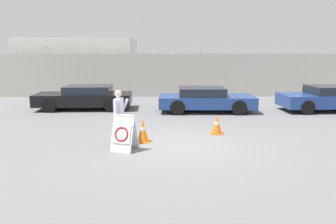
{
  "coord_description": "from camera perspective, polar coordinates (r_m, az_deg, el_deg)",
  "views": [
    {
      "loc": [
        -0.64,
        -10.05,
        3.0
      ],
      "look_at": [
        -0.45,
        0.81,
        0.93
      ],
      "focal_mm": 35.0,
      "sensor_mm": 36.0,
      "label": 1
    }
  ],
  "objects": [
    {
      "name": "parked_car_front_coupe",
      "position": [
        17.22,
        -14.28,
        2.51
      ],
      "size": [
        4.82,
        2.03,
        1.21
      ],
      "rotation": [
        0.0,
        0.0,
        3.17
      ],
      "color": "black",
      "rests_on": "ground_plane"
    },
    {
      "name": "perimeter_wall",
      "position": [
        21.27,
        0.71,
        6.45
      ],
      "size": [
        36.0,
        0.3,
        3.22
      ],
      "color": "#ADA8A0",
      "rests_on": "ground_plane"
    },
    {
      "name": "traffic_cone_near",
      "position": [
        10.8,
        -4.4,
        -3.23
      ],
      "size": [
        0.41,
        0.41,
        0.78
      ],
      "color": "orange",
      "rests_on": "ground_plane"
    },
    {
      "name": "building_block",
      "position": [
        26.7,
        -14.85,
        8.12
      ],
      "size": [
        8.22,
        6.15,
        3.84
      ],
      "color": "silver",
      "rests_on": "ground_plane"
    },
    {
      "name": "barricade_sign",
      "position": [
        9.92,
        -7.69,
        -3.63
      ],
      "size": [
        0.86,
        0.88,
        1.1
      ],
      "rotation": [
        0.0,
        0.0,
        -0.34
      ],
      "color": "white",
      "rests_on": "ground_plane"
    },
    {
      "name": "parked_car_far_side",
      "position": [
        18.03,
        26.02,
        2.17
      ],
      "size": [
        4.58,
        2.13,
        1.25
      ],
      "rotation": [
        0.0,
        0.0,
        3.19
      ],
      "color": "black",
      "rests_on": "ground_plane"
    },
    {
      "name": "parked_car_rear_sedan",
      "position": [
        16.13,
        6.51,
        2.22
      ],
      "size": [
        4.67,
        2.07,
        1.2
      ],
      "rotation": [
        0.0,
        0.0,
        -0.02
      ],
      "color": "black",
      "rests_on": "ground_plane"
    },
    {
      "name": "ground_plane",
      "position": [
        10.5,
        2.53,
        -5.81
      ],
      "size": [
        90.0,
        90.0,
        0.0
      ],
      "primitive_type": "plane",
      "color": "slate"
    },
    {
      "name": "traffic_cone_mid",
      "position": [
        11.94,
        8.47,
        -2.19
      ],
      "size": [
        0.43,
        0.43,
        0.69
      ],
      "color": "orange",
      "rests_on": "ground_plane"
    },
    {
      "name": "security_guard",
      "position": [
        10.5,
        -8.56,
        -0.41
      ],
      "size": [
        0.45,
        0.63,
        1.76
      ],
      "rotation": [
        0.0,
        0.0,
        1.43
      ],
      "color": "#232838",
      "rests_on": "ground_plane"
    }
  ]
}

